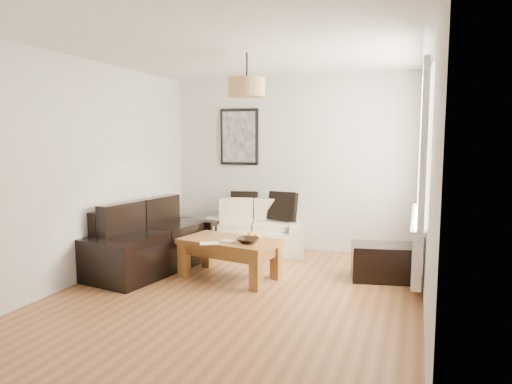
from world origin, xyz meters
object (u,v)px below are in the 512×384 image
(sofa_leather, at_px, (151,238))
(coffee_table, at_px, (230,259))
(loveseat_cream, at_px, (253,228))
(ottoman, at_px, (384,262))

(sofa_leather, relative_size, coffee_table, 1.59)
(loveseat_cream, relative_size, coffee_table, 1.27)
(loveseat_cream, height_order, ottoman, loveseat_cream)
(ottoman, bearing_deg, sofa_leather, -170.12)
(loveseat_cream, bearing_deg, sofa_leather, -144.73)
(sofa_leather, xyz_separation_m, coffee_table, (1.12, -0.05, -0.16))
(sofa_leather, bearing_deg, ottoman, -70.84)
(loveseat_cream, height_order, coffee_table, loveseat_cream)
(loveseat_cream, bearing_deg, coffee_table, -99.11)
(sofa_leather, bearing_deg, coffee_table, -83.30)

